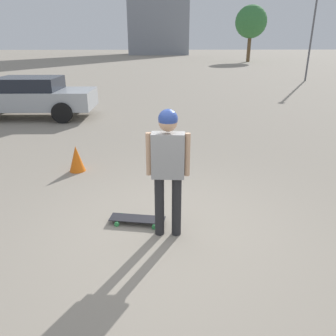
% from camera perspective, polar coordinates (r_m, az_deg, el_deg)
% --- Properties ---
extents(ground_plane, '(220.00, 220.00, 0.00)m').
position_cam_1_polar(ground_plane, '(4.75, 0.00, -11.35)').
color(ground_plane, gray).
extents(person, '(0.57, 0.25, 1.78)m').
position_cam_1_polar(person, '(4.26, 0.00, 1.22)').
color(person, '#262628').
rests_on(person, ground_plane).
extents(skateboard, '(0.86, 0.40, 0.08)m').
position_cam_1_polar(skateboard, '(4.98, -5.36, -8.83)').
color(skateboard, '#232328').
rests_on(skateboard, ground_plane).
extents(car_parked_near, '(4.64, 2.12, 1.40)m').
position_cam_1_polar(car_parked_near, '(12.79, -23.15, 11.42)').
color(car_parked_near, '#ADB2B7').
rests_on(car_parked_near, ground_plane).
extents(tree_distant, '(4.02, 4.02, 6.92)m').
position_cam_1_polar(tree_distant, '(47.21, 14.26, 23.42)').
color(tree_distant, brown).
rests_on(tree_distant, ground_plane).
extents(traffic_cone, '(0.33, 0.33, 0.54)m').
position_cam_1_polar(traffic_cone, '(7.08, -15.64, 1.58)').
color(traffic_cone, orange).
rests_on(traffic_cone, ground_plane).
extents(lamp_post, '(0.28, 0.28, 6.05)m').
position_cam_1_polar(lamp_post, '(25.31, 23.95, 21.72)').
color(lamp_post, '#59595E').
rests_on(lamp_post, ground_plane).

